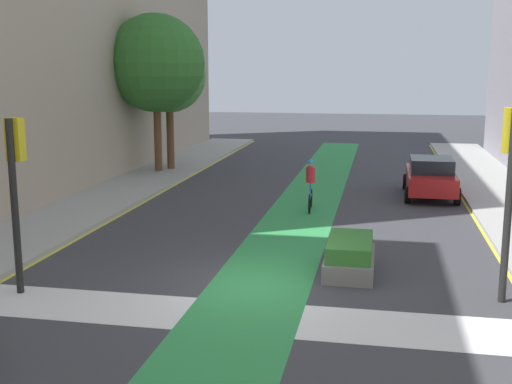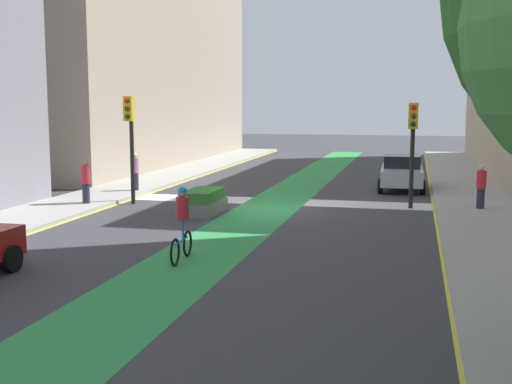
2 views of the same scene
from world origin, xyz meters
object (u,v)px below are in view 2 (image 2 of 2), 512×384
Objects in this scene: cyclist_in_lane at (182,222)px; pedestrian_sidewalk_right_a at (86,182)px; traffic_signal_near_right at (130,129)px; pedestrian_sidewalk_left_a at (481,186)px; car_silver_left_near at (402,172)px; traffic_signal_near_left at (413,135)px; median_planter at (203,202)px; pedestrian_sidewalk_right_b at (135,171)px.

pedestrian_sidewalk_right_a is (6.49, -7.18, 0.01)m from cyclist_in_lane.
traffic_signal_near_right is 13.24m from pedestrian_sidewalk_left_a.
cyclist_in_lane is at bearing 71.72° from car_silver_left_near.
traffic_signal_near_left is at bearing 94.66° from car_silver_left_near.
median_planter is (-3.36, 1.38, -2.53)m from traffic_signal_near_right.
traffic_signal_near_left is 3.06m from pedestrian_sidewalk_left_a.
cyclist_in_lane is 1.14× the size of pedestrian_sidewalk_right_b.
traffic_signal_near_left is at bearing 172.86° from pedestrian_sidewalk_right_b.
pedestrian_sidewalk_right_b is (11.29, 4.09, 0.17)m from car_silver_left_near.
pedestrian_sidewalk_right_b is (14.19, -1.72, 0.03)m from pedestrian_sidewalk_left_a.
traffic_signal_near_right is 10.69m from traffic_signal_near_left.
cyclist_in_lane reaches higher than car_silver_left_near.
car_silver_left_near is 2.61× the size of pedestrian_sidewalk_right_b.
pedestrian_sidewalk_right_b is (1.15, -2.92, -1.96)m from traffic_signal_near_right.
pedestrian_sidewalk_left_a is (-2.90, 5.81, 0.15)m from car_silver_left_near.
traffic_signal_near_left is 8.12m from median_planter.
pedestrian_sidewalk_left_a is at bearing 174.08° from traffic_signal_near_left.
cyclist_in_lane is at bearing 121.76° from traffic_signal_near_right.
median_planter is at bearing 21.41° from traffic_signal_near_left.
traffic_signal_near_right is 4.43m from median_planter.
traffic_signal_near_right is 3.70m from pedestrian_sidewalk_right_b.
pedestrian_sidewalk_right_a is 1.00× the size of pedestrian_sidewalk_right_b.
pedestrian_sidewalk_right_a reaches higher than median_planter.
pedestrian_sidewalk_right_b is at bearing -68.45° from traffic_signal_near_right.
traffic_signal_near_right is 9.88m from cyclist_in_lane.
pedestrian_sidewalk_left_a is 14.30m from pedestrian_sidewalk_right_b.
pedestrian_sidewalk_right_a is at bearing -47.88° from cyclist_in_lane.
traffic_signal_near_right is 2.25× the size of cyclist_in_lane.
traffic_signal_near_left is 11.97m from pedestrian_sidewalk_right_b.
car_silver_left_near is 2.60× the size of pedestrian_sidewalk_right_a.
traffic_signal_near_left reaches higher than pedestrian_sidewalk_right_b.
cyclist_in_lane reaches higher than median_planter.
pedestrian_sidewalk_left_a is at bearing 173.07° from pedestrian_sidewalk_right_b.
traffic_signal_near_right is at bearing -22.37° from median_planter.
car_silver_left_near is 12.01m from pedestrian_sidewalk_right_b.
pedestrian_sidewalk_right_b reaches higher than pedestrian_sidewalk_left_a.
pedestrian_sidewalk_right_b is at bearing -7.14° from traffic_signal_near_left.
pedestrian_sidewalk_right_a is 14.61m from pedestrian_sidewalk_left_a.
car_silver_left_near is 2.28× the size of cyclist_in_lane.
traffic_signal_near_left is 1.66× the size of median_planter.
pedestrian_sidewalk_right_b is at bearing -60.73° from cyclist_in_lane.
traffic_signal_near_left reaches higher than car_silver_left_near.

